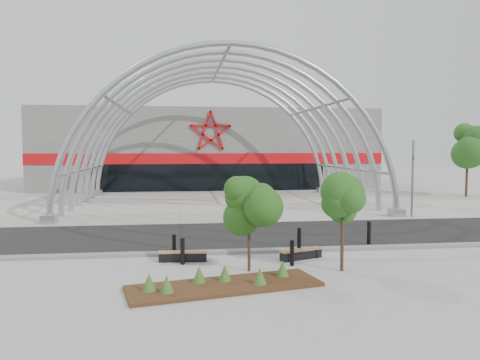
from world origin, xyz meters
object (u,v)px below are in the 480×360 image
Objects in this scene: street_tree_0 at (249,204)px; street_tree_1 at (343,198)px; bench_1 at (301,254)px; bollard_2 at (292,253)px; bench_0 at (183,256)px; signal_pole at (413,177)px.

street_tree_1 is (3.13, -0.37, 0.19)m from street_tree_0.
street_tree_1 reaches higher than bench_1.
street_tree_1 is 2.69m from bollard_2.
street_tree_0 reaches higher than bench_0.
bench_1 is (2.18, 1.42, -2.12)m from street_tree_0.
street_tree_1 reaches higher than street_tree_0.
bollard_2 is at bearing 17.63° from street_tree_0.
signal_pole is 2.54× the size of bench_0.
street_tree_0 is 0.92× the size of street_tree_1.
signal_pole reaches higher than bollard_2.
signal_pole reaches higher than bench_0.
signal_pole is 13.19m from bench_1.
bench_1 is 1.11m from bollard_2.
street_tree_1 is 3.08m from bench_1.
bench_0 is at bearing 163.78° from bollard_2.
bench_0 is (-2.22, 1.63, -2.12)m from street_tree_0.
bench_0 is at bearing 159.51° from street_tree_1.
street_tree_1 reaches higher than bench_0.
street_tree_0 is at bearing -136.87° from signal_pole.
street_tree_1 is 1.91× the size of bench_0.
signal_pole is 13.74m from street_tree_1.
bollard_2 is at bearing -16.22° from bench_0.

